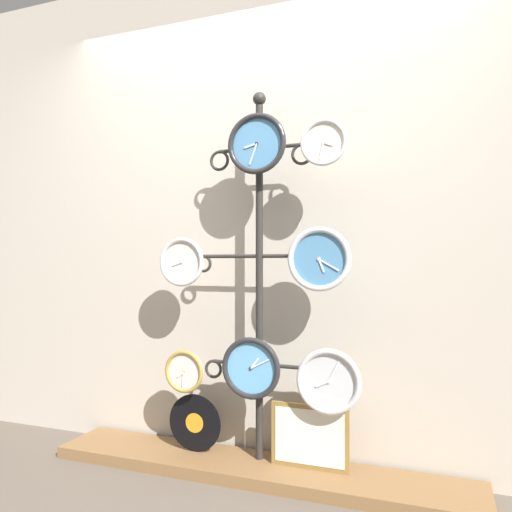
{
  "coord_description": "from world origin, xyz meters",
  "views": [
    {
      "loc": [
        0.9,
        -2.03,
        1.08
      ],
      "look_at": [
        0.0,
        0.36,
        1.11
      ],
      "focal_mm": 35.0,
      "sensor_mm": 36.0,
      "label": 1
    }
  ],
  "objects": [
    {
      "name": "clock_middle_right",
      "position": [
        0.34,
        0.33,
        1.09
      ],
      "size": [
        0.31,
        0.04,
        0.31
      ],
      "color": "#4C84B2"
    },
    {
      "name": "shop_wall",
      "position": [
        0.0,
        0.57,
        1.4
      ],
      "size": [
        4.4,
        0.04,
        2.8
      ],
      "color": "#BCB2A3",
      "rests_on": "ground_plane"
    },
    {
      "name": "low_shelf",
      "position": [
        0.0,
        0.35,
        0.03
      ],
      "size": [
        2.2,
        0.36,
        0.06
      ],
      "color": "brown",
      "rests_on": "ground_plane"
    },
    {
      "name": "clock_top_center",
      "position": [
        0.02,
        0.33,
        1.68
      ],
      "size": [
        0.31,
        0.04,
        0.31
      ],
      "color": "#4C84B2"
    },
    {
      "name": "clock_bottom_center",
      "position": [
        -0.01,
        0.31,
        0.55
      ],
      "size": [
        0.31,
        0.04,
        0.31
      ],
      "color": "#60A8DB"
    },
    {
      "name": "ground_plane",
      "position": [
        0.0,
        0.0,
        0.0
      ],
      "size": [
        12.0,
        12.0,
        0.0
      ],
      "primitive_type": "plane",
      "color": "brown"
    },
    {
      "name": "picture_frame",
      "position": [
        0.28,
        0.38,
        0.22
      ],
      "size": [
        0.39,
        0.02,
        0.31
      ],
      "color": "olive",
      "rests_on": "low_shelf"
    },
    {
      "name": "clock_top_right",
      "position": [
        0.37,
        0.3,
        1.65
      ],
      "size": [
        0.23,
        0.04,
        0.23
      ],
      "color": "silver"
    },
    {
      "name": "clock_bottom_right",
      "position": [
        0.38,
        0.32,
        0.51
      ],
      "size": [
        0.32,
        0.04,
        0.32
      ],
      "color": "silver"
    },
    {
      "name": "clock_bottom_left",
      "position": [
        -0.39,
        0.32,
        0.5
      ],
      "size": [
        0.22,
        0.04,
        0.22
      ],
      "color": "silver"
    },
    {
      "name": "vinyl_record",
      "position": [
        -0.36,
        0.38,
        0.21
      ],
      "size": [
        0.31,
        0.01,
        0.31
      ],
      "color": "black",
      "rests_on": "low_shelf"
    },
    {
      "name": "clock_middle_left",
      "position": [
        -0.4,
        0.31,
        1.08
      ],
      "size": [
        0.26,
        0.04,
        0.26
      ],
      "color": "silver"
    },
    {
      "name": "display_stand",
      "position": [
        -0.0,
        0.41,
        0.66
      ],
      "size": [
        0.74,
        0.4,
        1.97
      ],
      "color": "#282623",
      "rests_on": "ground_plane"
    }
  ]
}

